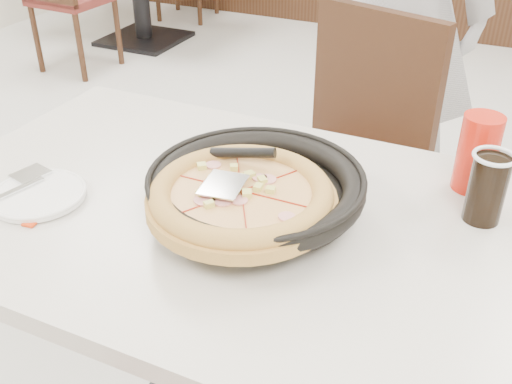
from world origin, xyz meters
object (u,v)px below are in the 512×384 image
at_px(side_plate, 38,195).
at_px(cola_glass, 487,190).
at_px(pizza_pan, 256,196).
at_px(main_table, 222,340).
at_px(red_cup, 477,153).
at_px(chair_far, 330,183).
at_px(pizza, 242,201).

relative_size(side_plate, cola_glass, 1.42).
bearing_deg(cola_glass, pizza_pan, -157.23).
height_order(main_table, red_cup, red_cup).
bearing_deg(side_plate, pizza_pan, 17.81).
height_order(side_plate, red_cup, red_cup).
xyz_separation_m(chair_far, cola_glass, (0.43, -0.45, 0.34)).
height_order(pizza, side_plate, pizza).
height_order(chair_far, pizza_pan, chair_far).
height_order(pizza, cola_glass, cola_glass).
xyz_separation_m(cola_glass, red_cup, (-0.03, 0.11, 0.02)).
xyz_separation_m(chair_far, red_cup, (0.40, -0.34, 0.35)).
relative_size(main_table, red_cup, 7.50).
xyz_separation_m(pizza_pan, cola_glass, (0.39, 0.16, 0.02)).
bearing_deg(red_cup, side_plate, -152.18).
bearing_deg(chair_far, side_plate, 81.94).
xyz_separation_m(pizza, cola_glass, (0.40, 0.22, 0.00)).
xyz_separation_m(main_table, side_plate, (-0.33, -0.13, 0.38)).
distance_m(pizza, side_plate, 0.42).
bearing_deg(side_plate, main_table, 22.33).
relative_size(chair_far, pizza_pan, 2.51).
height_order(main_table, pizza, pizza).
xyz_separation_m(main_table, pizza, (0.08, -0.05, 0.44)).
relative_size(pizza, red_cup, 2.16).
xyz_separation_m(pizza, side_plate, (-0.41, -0.08, -0.05)).
bearing_deg(pizza_pan, side_plate, -162.19).
bearing_deg(main_table, pizza_pan, -0.80).
bearing_deg(pizza, red_cup, 42.23).
distance_m(pizza_pan, side_plate, 0.44).
distance_m(main_table, cola_glass, 0.67).
relative_size(side_plate, red_cup, 1.16).
relative_size(main_table, pizza_pan, 3.18).
bearing_deg(red_cup, cola_glass, -72.89).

